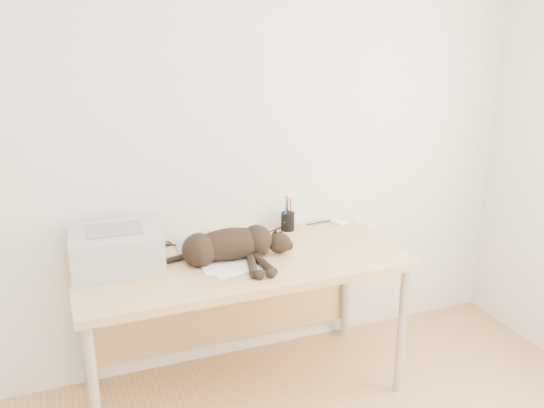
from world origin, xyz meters
name	(u,v)px	position (x,y,z in m)	size (l,w,h in m)	color
wall_back	(216,132)	(0.00, 1.75, 1.30)	(3.50, 3.50, 0.00)	white
desk	(236,277)	(0.00, 1.48, 0.61)	(1.60, 0.70, 0.74)	#D5B17D
printer	(116,249)	(-0.57, 1.51, 0.83)	(0.43, 0.37, 0.20)	#A0A0A5
papers	(234,265)	(-0.05, 1.33, 0.74)	(0.32, 0.24, 0.01)	white
cat	(226,247)	(-0.07, 1.40, 0.81)	(0.74, 0.35, 0.17)	black
mug	(202,239)	(-0.14, 1.60, 0.78)	(0.10, 0.10, 0.09)	silver
pen_cup	(288,221)	(0.37, 1.67, 0.79)	(0.07, 0.07, 0.19)	black
remote_grey	(182,249)	(-0.24, 1.60, 0.75)	(0.05, 0.16, 0.02)	gray
remote_black	(265,246)	(0.16, 1.48, 0.75)	(0.05, 0.17, 0.02)	black
mouse	(339,220)	(0.68, 1.67, 0.76)	(0.07, 0.12, 0.04)	white
cable_tangle	(222,236)	(0.00, 1.70, 0.75)	(1.36, 0.07, 0.01)	black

